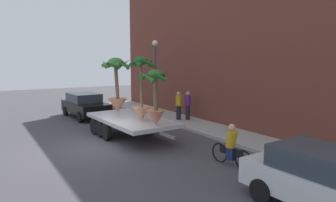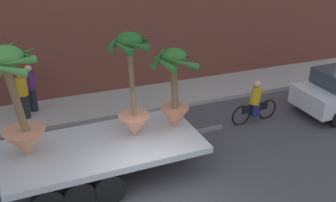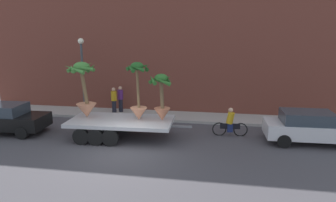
{
  "view_description": "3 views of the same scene",
  "coord_description": "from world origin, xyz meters",
  "px_view_note": "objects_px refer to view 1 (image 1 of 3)",
  "views": [
    {
      "loc": [
        12.1,
        -4.26,
        3.69
      ],
      "look_at": [
        0.79,
        2.95,
        1.89
      ],
      "focal_mm": 32.02,
      "sensor_mm": 36.0,
      "label": 1
    },
    {
      "loc": [
        -2.47,
        -7.23,
        6.47
      ],
      "look_at": [
        1.4,
        2.88,
        1.42
      ],
      "focal_mm": 42.56,
      "sensor_mm": 36.0,
      "label": 2
    },
    {
      "loc": [
        4.02,
        -12.26,
        5.25
      ],
      "look_at": [
        1.43,
        2.83,
        1.81
      ],
      "focal_mm": 32.19,
      "sensor_mm": 36.0,
      "label": 3
    }
  ],
  "objects_px": {
    "potted_palm_middle": "(117,86)",
    "potted_palm_front": "(142,93)",
    "parked_car": "(331,182)",
    "trailing_car": "(85,105)",
    "flatbed_trailer": "(129,121)",
    "potted_palm_rear": "(155,98)",
    "pedestrian_near_gate": "(179,105)",
    "street_lamp": "(155,68)",
    "cyclist": "(231,147)",
    "pedestrian_far_left": "(188,105)"
  },
  "relations": [
    {
      "from": "potted_palm_rear",
      "to": "parked_car",
      "type": "xyz_separation_m",
      "value": [
        7.2,
        0.66,
        -1.3
      ]
    },
    {
      "from": "potted_palm_rear",
      "to": "pedestrian_near_gate",
      "type": "distance_m",
      "value": 5.62
    },
    {
      "from": "potted_palm_front",
      "to": "flatbed_trailer",
      "type": "bearing_deg",
      "value": -172.7
    },
    {
      "from": "trailing_car",
      "to": "flatbed_trailer",
      "type": "bearing_deg",
      "value": 2.29
    },
    {
      "from": "potted_palm_middle",
      "to": "potted_palm_front",
      "type": "height_order",
      "value": "potted_palm_front"
    },
    {
      "from": "potted_palm_front",
      "to": "trailing_car",
      "type": "height_order",
      "value": "potted_palm_front"
    },
    {
      "from": "parked_car",
      "to": "trailing_car",
      "type": "relative_size",
      "value": 0.98
    },
    {
      "from": "parked_car",
      "to": "trailing_car",
      "type": "distance_m",
      "value": 15.75
    },
    {
      "from": "cyclist",
      "to": "pedestrian_far_left",
      "type": "xyz_separation_m",
      "value": [
        -7.05,
        3.27,
        0.37
      ]
    },
    {
      "from": "flatbed_trailer",
      "to": "parked_car",
      "type": "bearing_deg",
      "value": 5.05
    },
    {
      "from": "potted_palm_front",
      "to": "trailing_car",
      "type": "xyz_separation_m",
      "value": [
        -7.34,
        -0.39,
        -1.44
      ]
    },
    {
      "from": "flatbed_trailer",
      "to": "potted_palm_rear",
      "type": "xyz_separation_m",
      "value": [
        2.3,
        0.18,
        1.36
      ]
    },
    {
      "from": "potted_palm_middle",
      "to": "trailing_car",
      "type": "xyz_separation_m",
      "value": [
        -4.47,
        -0.39,
        -1.54
      ]
    },
    {
      "from": "flatbed_trailer",
      "to": "potted_palm_rear",
      "type": "bearing_deg",
      "value": 4.36
    },
    {
      "from": "pedestrian_near_gate",
      "to": "pedestrian_far_left",
      "type": "distance_m",
      "value": 0.56
    },
    {
      "from": "pedestrian_near_gate",
      "to": "pedestrian_far_left",
      "type": "relative_size",
      "value": 1.0
    },
    {
      "from": "pedestrian_far_left",
      "to": "cyclist",
      "type": "bearing_deg",
      "value": -24.9
    },
    {
      "from": "cyclist",
      "to": "pedestrian_far_left",
      "type": "distance_m",
      "value": 7.78
    },
    {
      "from": "trailing_car",
      "to": "pedestrian_near_gate",
      "type": "relative_size",
      "value": 2.58
    },
    {
      "from": "parked_car",
      "to": "street_lamp",
      "type": "bearing_deg",
      "value": 168.51
    },
    {
      "from": "flatbed_trailer",
      "to": "pedestrian_far_left",
      "type": "distance_m",
      "value": 4.75
    },
    {
      "from": "potted_palm_middle",
      "to": "cyclist",
      "type": "relative_size",
      "value": 1.57
    },
    {
      "from": "potted_palm_front",
      "to": "pedestrian_far_left",
      "type": "height_order",
      "value": "potted_palm_front"
    },
    {
      "from": "flatbed_trailer",
      "to": "trailing_car",
      "type": "xyz_separation_m",
      "value": [
        -6.21,
        -0.25,
        0.07
      ]
    },
    {
      "from": "potted_palm_middle",
      "to": "pedestrian_far_left",
      "type": "bearing_deg",
      "value": 84.63
    },
    {
      "from": "potted_palm_middle",
      "to": "cyclist",
      "type": "bearing_deg",
      "value": 8.65
    },
    {
      "from": "potted_palm_front",
      "to": "parked_car",
      "type": "height_order",
      "value": "potted_palm_front"
    },
    {
      "from": "cyclist",
      "to": "trailing_car",
      "type": "height_order",
      "value": "trailing_car"
    },
    {
      "from": "flatbed_trailer",
      "to": "trailing_car",
      "type": "bearing_deg",
      "value": -177.71
    },
    {
      "from": "potted_palm_rear",
      "to": "street_lamp",
      "type": "xyz_separation_m",
      "value": [
        -5.65,
        3.28,
        1.11
      ]
    },
    {
      "from": "flatbed_trailer",
      "to": "parked_car",
      "type": "height_order",
      "value": "parked_car"
    },
    {
      "from": "trailing_car",
      "to": "cyclist",
      "type": "bearing_deg",
      "value": 7.29
    },
    {
      "from": "potted_palm_middle",
      "to": "potted_palm_front",
      "type": "distance_m",
      "value": 2.87
    },
    {
      "from": "street_lamp",
      "to": "flatbed_trailer",
      "type": "bearing_deg",
      "value": -45.85
    },
    {
      "from": "potted_palm_rear",
      "to": "street_lamp",
      "type": "distance_m",
      "value": 6.63
    },
    {
      "from": "parked_car",
      "to": "cyclist",
      "type": "bearing_deg",
      "value": 173.36
    },
    {
      "from": "pedestrian_far_left",
      "to": "street_lamp",
      "type": "relative_size",
      "value": 0.35
    },
    {
      "from": "potted_palm_rear",
      "to": "street_lamp",
      "type": "bearing_deg",
      "value": 149.91
    },
    {
      "from": "flatbed_trailer",
      "to": "potted_palm_front",
      "type": "distance_m",
      "value": 1.88
    },
    {
      "from": "flatbed_trailer",
      "to": "potted_palm_rear",
      "type": "relative_size",
      "value": 2.65
    },
    {
      "from": "cyclist",
      "to": "parked_car",
      "type": "bearing_deg",
      "value": -6.64
    },
    {
      "from": "flatbed_trailer",
      "to": "potted_palm_front",
      "type": "relative_size",
      "value": 2.15
    },
    {
      "from": "potted_palm_rear",
      "to": "parked_car",
      "type": "relative_size",
      "value": 0.54
    },
    {
      "from": "cyclist",
      "to": "potted_palm_middle",
      "type": "bearing_deg",
      "value": -171.35
    },
    {
      "from": "flatbed_trailer",
      "to": "potted_palm_middle",
      "type": "distance_m",
      "value": 2.37
    },
    {
      "from": "parked_car",
      "to": "potted_palm_rear",
      "type": "bearing_deg",
      "value": -174.73
    },
    {
      "from": "potted_palm_front",
      "to": "potted_palm_rear",
      "type": "bearing_deg",
      "value": 1.51
    },
    {
      "from": "pedestrian_near_gate",
      "to": "parked_car",
      "type": "bearing_deg",
      "value": -16.23
    },
    {
      "from": "pedestrian_near_gate",
      "to": "street_lamp",
      "type": "height_order",
      "value": "street_lamp"
    },
    {
      "from": "potted_palm_middle",
      "to": "trailing_car",
      "type": "bearing_deg",
      "value": -175.01
    }
  ]
}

